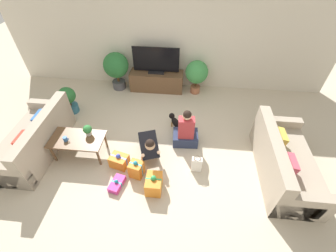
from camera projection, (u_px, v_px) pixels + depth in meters
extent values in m
plane|color=beige|center=(155.00, 153.00, 4.62)|extent=(16.00, 16.00, 0.00)
cube|color=beige|center=(168.00, 39.00, 5.64)|extent=(8.40, 0.06, 2.60)
cube|color=tan|center=(34.00, 143.00, 4.55)|extent=(0.89, 1.87, 0.42)
cube|color=tan|center=(42.00, 129.00, 4.23)|extent=(0.20, 1.87, 0.42)
cube|color=tan|center=(53.00, 112.00, 5.11)|extent=(0.89, 0.16, 0.60)
cube|color=tan|center=(5.00, 176.00, 3.87)|extent=(0.89, 0.16, 0.60)
cube|color=#3366AD|center=(42.00, 120.00, 4.51)|extent=(0.18, 0.34, 0.32)
cube|color=red|center=(24.00, 142.00, 4.07)|extent=(0.18, 0.34, 0.32)
cube|color=tan|center=(285.00, 165.00, 4.14)|extent=(0.89, 1.87, 0.42)
cube|color=tan|center=(273.00, 149.00, 3.87)|extent=(0.20, 1.87, 0.42)
cube|color=tan|center=(302.00, 207.00, 3.45)|extent=(0.89, 0.16, 0.60)
cube|color=tan|center=(275.00, 130.00, 4.70)|extent=(0.89, 0.16, 0.60)
cube|color=#E5566B|center=(289.00, 166.00, 3.68)|extent=(0.18, 0.34, 0.32)
cube|color=#EACC4C|center=(279.00, 139.00, 4.12)|extent=(0.18, 0.34, 0.32)
cube|color=brown|center=(77.00, 139.00, 4.31)|extent=(1.03, 0.56, 0.03)
cylinder|color=brown|center=(53.00, 154.00, 4.34)|extent=(0.04, 0.04, 0.42)
cylinder|color=brown|center=(99.00, 157.00, 4.27)|extent=(0.04, 0.04, 0.42)
cylinder|color=brown|center=(63.00, 137.00, 4.66)|extent=(0.04, 0.04, 0.42)
cylinder|color=brown|center=(106.00, 140.00, 4.59)|extent=(0.04, 0.04, 0.42)
cube|color=brown|center=(157.00, 81.00, 6.15)|extent=(1.42, 0.47, 0.51)
cube|color=black|center=(156.00, 72.00, 5.96)|extent=(0.42, 0.20, 0.05)
cube|color=black|center=(156.00, 59.00, 5.72)|extent=(1.20, 0.03, 0.65)
cylinder|color=#A36042|center=(195.00, 89.00, 6.15)|extent=(0.26, 0.26, 0.19)
cylinder|color=brown|center=(196.00, 83.00, 6.02)|extent=(0.05, 0.05, 0.18)
sphere|color=#3D8E47|center=(197.00, 72.00, 5.79)|extent=(0.59, 0.59, 0.59)
cylinder|color=#4C4C51|center=(119.00, 84.00, 6.29)|extent=(0.35, 0.35, 0.22)
cylinder|color=brown|center=(118.00, 78.00, 6.15)|extent=(0.06, 0.06, 0.20)
sphere|color=#286B33|center=(116.00, 65.00, 5.89)|extent=(0.66, 0.66, 0.66)
cylinder|color=#336B84|center=(72.00, 108.00, 5.55)|extent=(0.35, 0.35, 0.19)
cylinder|color=brown|center=(70.00, 103.00, 5.44)|extent=(0.06, 0.06, 0.12)
sphere|color=#286B33|center=(67.00, 96.00, 5.28)|extent=(0.40, 0.40, 0.40)
cube|color=#23232D|center=(147.00, 145.00, 4.60)|extent=(0.42, 0.51, 0.28)
cube|color=black|center=(149.00, 145.00, 4.18)|extent=(0.48, 0.60, 0.49)
sphere|color=tan|center=(150.00, 145.00, 3.89)|extent=(0.18, 0.18, 0.18)
sphere|color=black|center=(150.00, 144.00, 3.87)|extent=(0.17, 0.17, 0.17)
cylinder|color=tan|center=(143.00, 157.00, 4.22)|extent=(0.15, 0.29, 0.43)
cylinder|color=tan|center=(158.00, 155.00, 4.27)|extent=(0.15, 0.29, 0.43)
cube|color=#283351|center=(185.00, 138.00, 4.77)|extent=(0.54, 0.43, 0.24)
cube|color=#AD3338|center=(186.00, 128.00, 4.49)|extent=(0.33, 0.22, 0.46)
sphere|color=beige|center=(187.00, 116.00, 4.28)|extent=(0.18, 0.18, 0.18)
sphere|color=black|center=(187.00, 115.00, 4.25)|extent=(0.17, 0.17, 0.17)
cylinder|color=beige|center=(192.00, 124.00, 4.68)|extent=(0.07, 0.26, 0.06)
cylinder|color=beige|center=(180.00, 123.00, 4.69)|extent=(0.07, 0.26, 0.06)
ellipsoid|color=black|center=(176.00, 123.00, 5.00)|extent=(0.30, 0.37, 0.15)
sphere|color=black|center=(172.00, 116.00, 5.12)|extent=(0.13, 0.13, 0.13)
sphere|color=olive|center=(171.00, 115.00, 5.16)|extent=(0.06, 0.06, 0.06)
cylinder|color=black|center=(180.00, 127.00, 4.85)|extent=(0.06, 0.09, 0.10)
cylinder|color=olive|center=(175.00, 124.00, 5.19)|extent=(0.03, 0.03, 0.12)
cylinder|color=olive|center=(172.00, 125.00, 5.16)|extent=(0.03, 0.03, 0.12)
cylinder|color=olive|center=(179.00, 130.00, 5.04)|extent=(0.03, 0.03, 0.12)
cylinder|color=olive|center=(176.00, 131.00, 5.01)|extent=(0.03, 0.03, 0.12)
cube|color=orange|center=(154.00, 184.00, 3.92)|extent=(0.28, 0.36, 0.30)
cube|color=#2D934C|center=(154.00, 184.00, 3.92)|extent=(0.28, 0.03, 0.31)
sphere|color=#2D934C|center=(153.00, 178.00, 3.80)|extent=(0.10, 0.10, 0.10)
cube|color=#CC3389|center=(117.00, 184.00, 4.03)|extent=(0.27, 0.39, 0.11)
cube|color=teal|center=(117.00, 184.00, 4.03)|extent=(0.19, 0.07, 0.11)
sphere|color=teal|center=(116.00, 181.00, 3.98)|extent=(0.07, 0.07, 0.07)
cube|color=orange|center=(136.00, 169.00, 4.13)|extent=(0.29, 0.28, 0.32)
cube|color=teal|center=(136.00, 169.00, 4.13)|extent=(0.24, 0.09, 0.32)
sphere|color=teal|center=(135.00, 163.00, 4.01)|extent=(0.08, 0.08, 0.08)
cube|color=orange|center=(119.00, 161.00, 4.32)|extent=(0.39, 0.33, 0.24)
cube|color=#3D51BC|center=(119.00, 161.00, 4.32)|extent=(0.33, 0.11, 0.24)
sphere|color=#3D51BC|center=(118.00, 156.00, 4.22)|extent=(0.09, 0.09, 0.09)
cube|color=white|center=(197.00, 164.00, 4.22)|extent=(0.20, 0.11, 0.32)
torus|color=#4C3823|center=(197.00, 158.00, 4.09)|extent=(0.13, 0.13, 0.01)
cylinder|color=#386BAD|center=(65.00, 139.00, 4.23)|extent=(0.08, 0.08, 0.09)
torus|color=#386BAD|center=(68.00, 139.00, 4.23)|extent=(0.06, 0.01, 0.06)
cylinder|color=beige|center=(89.00, 133.00, 4.36)|extent=(0.11, 0.11, 0.07)
sphere|color=#337F3D|center=(87.00, 129.00, 4.29)|extent=(0.17, 0.17, 0.17)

